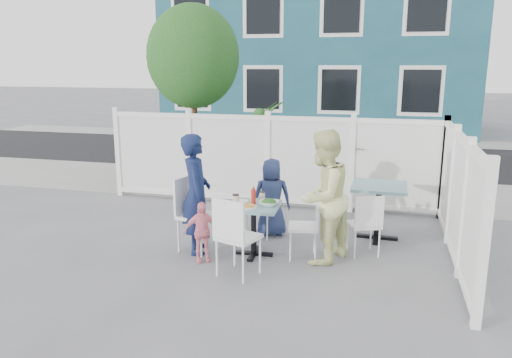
% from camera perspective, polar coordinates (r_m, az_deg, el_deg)
% --- Properties ---
extents(ground, '(80.00, 80.00, 0.00)m').
position_cam_1_polar(ground, '(6.75, -4.25, -8.48)').
color(ground, slate).
extents(near_sidewalk, '(24.00, 2.60, 0.01)m').
position_cam_1_polar(near_sidewalk, '(10.25, 2.57, -0.86)').
color(near_sidewalk, gray).
rests_on(near_sidewalk, ground).
extents(street, '(24.00, 5.00, 0.01)m').
position_cam_1_polar(street, '(13.81, 5.78, 2.74)').
color(street, black).
rests_on(street, ground).
extents(far_sidewalk, '(24.00, 1.60, 0.01)m').
position_cam_1_polar(far_sidewalk, '(16.84, 7.42, 4.58)').
color(far_sidewalk, gray).
rests_on(far_sidewalk, ground).
extents(building, '(11.00, 6.00, 6.00)m').
position_cam_1_polar(building, '(20.09, 7.49, 14.52)').
color(building, '#1A4857').
rests_on(building, ground).
extents(fence_back, '(5.86, 0.08, 1.60)m').
position_cam_1_polar(fence_back, '(8.72, 1.34, 1.91)').
color(fence_back, white).
rests_on(fence_back, ground).
extents(fence_right, '(0.08, 3.66, 1.60)m').
position_cam_1_polar(fence_right, '(6.81, 22.08, -2.28)').
color(fence_right, white).
rests_on(fence_right, ground).
extents(tree, '(1.80, 1.62, 3.59)m').
position_cam_1_polar(tree, '(9.93, -7.24, 13.67)').
color(tree, '#382316').
rests_on(tree, ground).
extents(utility_cabinet, '(0.71, 0.55, 1.21)m').
position_cam_1_polar(utility_cabinet, '(11.05, -9.56, 3.17)').
color(utility_cabinet, gold).
rests_on(utility_cabinet, ground).
extents(potted_shrub_a, '(1.21, 1.21, 1.80)m').
position_cam_1_polar(potted_shrub_a, '(9.43, 0.84, 3.47)').
color(potted_shrub_a, '#154214').
rests_on(potted_shrub_a, ground).
extents(potted_shrub_b, '(1.76, 1.69, 1.51)m').
position_cam_1_polar(potted_shrub_b, '(9.10, 13.11, 1.84)').
color(potted_shrub_b, '#154214').
rests_on(potted_shrub_b, ground).
extents(main_table, '(0.68, 0.68, 0.69)m').
position_cam_1_polar(main_table, '(6.51, -0.26, -4.28)').
color(main_table, teal).
rests_on(main_table, ground).
extents(spare_table, '(0.77, 0.77, 0.80)m').
position_cam_1_polar(spare_table, '(7.30, 13.86, -2.03)').
color(spare_table, teal).
rests_on(spare_table, ground).
extents(chair_left, '(0.54, 0.55, 1.00)m').
position_cam_1_polar(chair_left, '(6.76, -7.30, -3.32)').
color(chair_left, white).
rests_on(chair_left, ground).
extents(chair_right, '(0.44, 0.45, 0.86)m').
position_cam_1_polar(chair_right, '(6.47, 6.08, -4.77)').
color(chair_right, white).
rests_on(chair_right, ground).
extents(chair_back, '(0.47, 0.46, 0.86)m').
position_cam_1_polar(chair_back, '(7.31, 0.99, -2.59)').
color(chair_back, white).
rests_on(chair_back, ground).
extents(chair_near, '(0.56, 0.55, 0.97)m').
position_cam_1_polar(chair_near, '(5.84, -2.51, -6.04)').
color(chair_near, white).
rests_on(chair_near, ground).
extents(chair_spare, '(0.49, 0.48, 0.84)m').
position_cam_1_polar(chair_spare, '(6.64, 12.46, -4.67)').
color(chair_spare, white).
rests_on(chair_spare, ground).
extents(man, '(0.57, 0.68, 1.60)m').
position_cam_1_polar(man, '(6.63, -6.85, -1.68)').
color(man, '#121C42').
rests_on(man, ground).
extents(woman, '(0.92, 1.01, 1.69)m').
position_cam_1_polar(woman, '(6.29, 7.64, -2.06)').
color(woman, '#CED74C').
rests_on(woman, ground).
extents(boy, '(0.64, 0.51, 1.15)m').
position_cam_1_polar(boy, '(7.26, 1.80, -2.10)').
color(boy, navy).
rests_on(boy, ground).
extents(toddler, '(0.50, 0.39, 0.79)m').
position_cam_1_polar(toddler, '(6.39, -6.24, -6.02)').
color(toddler, pink).
rests_on(toddler, ground).
extents(plate_main, '(0.24, 0.24, 0.02)m').
position_cam_1_polar(plate_main, '(6.35, -0.97, -3.20)').
color(plate_main, white).
rests_on(plate_main, main_table).
extents(plate_side, '(0.21, 0.21, 0.01)m').
position_cam_1_polar(plate_side, '(6.61, -1.76, -2.55)').
color(plate_side, white).
rests_on(plate_side, main_table).
extents(salad_bowl, '(0.25, 0.25, 0.06)m').
position_cam_1_polar(salad_bowl, '(6.43, 1.49, -2.79)').
color(salad_bowl, white).
rests_on(salad_bowl, main_table).
extents(coffee_cup_a, '(0.09, 0.09, 0.13)m').
position_cam_1_polar(coffee_cup_a, '(6.45, -2.34, -2.42)').
color(coffee_cup_a, beige).
rests_on(coffee_cup_a, main_table).
extents(coffee_cup_b, '(0.07, 0.07, 0.11)m').
position_cam_1_polar(coffee_cup_b, '(6.67, 0.72, -1.99)').
color(coffee_cup_b, beige).
rests_on(coffee_cup_b, main_table).
extents(ketchup_bottle, '(0.06, 0.06, 0.20)m').
position_cam_1_polar(ketchup_bottle, '(6.48, -0.30, -2.05)').
color(ketchup_bottle, '#AC2317').
rests_on(ketchup_bottle, main_table).
extents(salt_shaker, '(0.03, 0.03, 0.07)m').
position_cam_1_polar(salt_shaker, '(6.69, -0.58, -2.11)').
color(salt_shaker, white).
rests_on(salt_shaker, main_table).
extents(pepper_shaker, '(0.03, 0.03, 0.08)m').
position_cam_1_polar(pepper_shaker, '(6.69, -0.31, -2.07)').
color(pepper_shaker, black).
rests_on(pepper_shaker, main_table).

